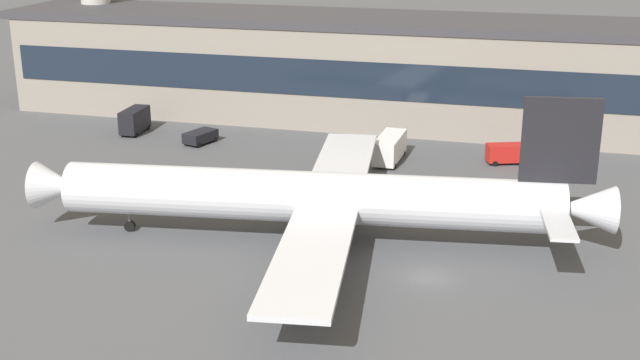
% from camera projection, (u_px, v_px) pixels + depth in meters
% --- Properties ---
extents(ground_plane, '(600.00, 600.00, 0.00)m').
position_uv_depth(ground_plane, '(428.00, 277.00, 75.52)').
color(ground_plane, '#4C4F54').
extents(terminal_building, '(147.32, 18.53, 15.77)m').
position_uv_depth(terminal_building, '(484.00, 75.00, 122.64)').
color(terminal_building, gray).
rests_on(terminal_building, ground_plane).
extents(airliner, '(57.27, 49.35, 15.18)m').
position_uv_depth(airliner, '(319.00, 197.00, 82.24)').
color(airliner, silver).
rests_on(airliner, ground_plane).
extents(pushback_tractor, '(3.95, 5.37, 1.75)m').
position_uv_depth(pushback_tractor, '(200.00, 136.00, 116.33)').
color(pushback_tractor, black).
rests_on(pushback_tractor, ground_plane).
extents(crew_van, '(5.64, 3.86, 2.55)m').
position_uv_depth(crew_van, '(508.00, 153.00, 107.48)').
color(crew_van, red).
rests_on(crew_van, ground_plane).
extents(fuel_truck, '(3.02, 8.47, 3.35)m').
position_uv_depth(fuel_truck, '(390.00, 147.00, 108.51)').
color(fuel_truck, white).
rests_on(fuel_truck, ground_plane).
extents(stair_truck, '(2.69, 6.11, 3.55)m').
position_uv_depth(stair_truck, '(134.00, 120.00, 121.27)').
color(stair_truck, black).
rests_on(stair_truck, ground_plane).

